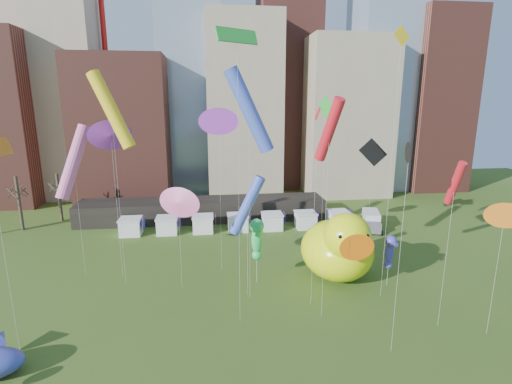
{
  "coord_description": "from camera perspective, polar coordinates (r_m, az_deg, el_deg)",
  "views": [
    {
      "loc": [
        -2.93,
        -16.9,
        18.28
      ],
      "look_at": [
        0.34,
        9.37,
        12.0
      ],
      "focal_mm": 27.0,
      "sensor_mm": 36.0,
      "label": 1
    }
  ],
  "objects": [
    {
      "name": "skyline",
      "position": [
        78.19,
        -3.4,
        15.63
      ],
      "size": [
        101.0,
        23.0,
        68.0
      ],
      "color": "brown",
      "rests_on": "ground"
    },
    {
      "name": "pavilion",
      "position": [
        61.22,
        -7.82,
        -2.6
      ],
      "size": [
        38.0,
        6.0,
        3.2
      ],
      "primitive_type": "cube",
      "color": "black",
      "rests_on": "ground"
    },
    {
      "name": "vendor_tents",
      "position": [
        55.75,
        -2.69,
        -4.61
      ],
      "size": [
        33.24,
        2.8,
        2.4
      ],
      "color": "white",
      "rests_on": "ground"
    },
    {
      "name": "bare_trees",
      "position": [
        65.15,
        -31.58,
        -1.32
      ],
      "size": [
        8.44,
        6.44,
        8.5
      ],
      "color": "#382B21",
      "rests_on": "ground"
    },
    {
      "name": "big_duck",
      "position": [
        40.95,
        12.16,
        -7.98
      ],
      "size": [
        7.44,
        10.11,
        7.84
      ],
      "rotation": [
        0.0,
        0.0,
        0.0
      ],
      "color": "#E6FE0C",
      "rests_on": "ground"
    },
    {
      "name": "small_duck",
      "position": [
        47.65,
        10.28,
        -7.55
      ],
      "size": [
        3.98,
        4.54,
        3.19
      ],
      "rotation": [
        0.0,
        0.0,
        0.32
      ],
      "color": "white",
      "rests_on": "ground"
    },
    {
      "name": "seahorse_green",
      "position": [
        38.86,
        0.13,
        -6.52
      ],
      "size": [
        1.69,
        2.0,
        6.89
      ],
      "rotation": [
        0.0,
        0.0,
        -0.17
      ],
      "color": "silver",
      "rests_on": "ground"
    },
    {
      "name": "seahorse_purple",
      "position": [
        41.06,
        19.24,
        -8.01
      ],
      "size": [
        1.29,
        1.56,
        5.31
      ],
      "rotation": [
        0.0,
        0.0,
        0.11
      ],
      "color": "silver",
      "rests_on": "ground"
    },
    {
      "name": "box_truck",
      "position": [
        58.87,
        16.71,
        -4.03
      ],
      "size": [
        3.68,
        6.22,
        2.49
      ],
      "rotation": [
        0.0,
        0.0,
        -0.28
      ],
      "color": "silver",
      "rests_on": "ground"
    },
    {
      "name": "kite_0",
      "position": [
        30.81,
        10.8,
        9.01
      ],
      "size": [
        1.9,
        3.13,
        18.65
      ],
      "color": "silver",
      "rests_on": "ground"
    },
    {
      "name": "kite_1",
      "position": [
        43.3,
        -25.44,
        4.02
      ],
      "size": [
        3.88,
        4.23,
        16.03
      ],
      "color": "silver",
      "rests_on": "ground"
    },
    {
      "name": "kite_2",
      "position": [
        53.5,
        16.93,
        5.56
      ],
      "size": [
        3.73,
        0.79,
        13.55
      ],
      "color": "silver",
      "rests_on": "ground"
    },
    {
      "name": "kite_3",
      "position": [
        42.46,
        10.34,
        11.67
      ],
      "size": [
        1.09,
        2.55,
        18.91
      ],
      "color": "silver",
      "rests_on": "ground"
    },
    {
      "name": "kite_4",
      "position": [
        35.9,
        20.58,
        18.56
      ],
      "size": [
        1.66,
        0.46,
        24.35
      ],
      "color": "silver",
      "rests_on": "ground"
    },
    {
      "name": "kite_5",
      "position": [
        35.27,
        -1.31,
        -2.0
      ],
      "size": [
        3.45,
        1.4,
        11.8
      ],
      "color": "silver",
      "rests_on": "ground"
    },
    {
      "name": "kite_7",
      "position": [
        41.22,
        -20.72,
        7.89
      ],
      "size": [
        2.78,
        1.7,
        16.45
      ],
      "color": "silver",
      "rests_on": "ground"
    },
    {
      "name": "kite_8",
      "position": [
        32.6,
        9.12,
        11.25
      ],
      "size": [
        1.23,
        3.12,
        17.76
      ],
      "color": "silver",
      "rests_on": "ground"
    },
    {
      "name": "kite_9",
      "position": [
        37.53,
        -11.46,
        -1.59
      ],
      "size": [
        2.8,
        1.76,
        10.28
      ],
      "color": "silver",
      "rests_on": "ground"
    },
    {
      "name": "kite_10",
      "position": [
        27.45,
        21.73,
        5.3
      ],
      "size": [
        0.58,
        1.37,
        15.67
      ],
      "color": "silver",
      "rests_on": "ground"
    },
    {
      "name": "kite_11",
      "position": [
        29.79,
        -2.82,
        21.84
      ],
      "size": [
        3.21,
        2.14,
        23.36
      ],
      "color": "silver",
      "rests_on": "ground"
    },
    {
      "name": "kite_12",
      "position": [
        38.83,
        -20.64,
        11.26
      ],
      "size": [
        4.47,
        2.52,
        21.09
      ],
      "color": "silver",
      "rests_on": "ground"
    },
    {
      "name": "kite_13",
      "position": [
        33.53,
        -1.0,
        11.96
      ],
      "size": [
        4.39,
        1.42,
        21.17
      ],
      "color": "silver",
      "rests_on": "ground"
    },
    {
      "name": "kite_14",
      "position": [
        34.21,
        32.94,
        -2.92
      ],
      "size": [
        1.88,
        1.05,
        10.96
      ],
      "color": "silver",
      "rests_on": "ground"
    },
    {
      "name": "kite_15",
      "position": [
        39.8,
        -5.56,
        10.36
      ],
      "size": [
        2.75,
        0.69,
        17.63
      ],
      "color": "silver",
      "rests_on": "ground"
    },
    {
      "name": "kite_16",
      "position": [
        33.04,
        27.4,
        1.14
      ],
      "size": [
        0.92,
        2.22,
        13.99
      ],
      "color": "silver",
      "rests_on": "ground"
    }
  ]
}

